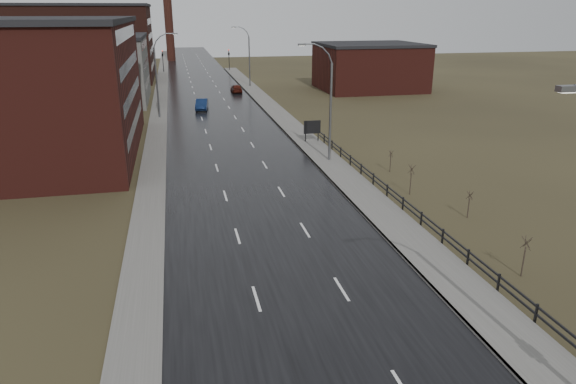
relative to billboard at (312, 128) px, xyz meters
name	(u,v)px	position (x,y,z in m)	size (l,w,h in m)	color
road	(219,118)	(-9.10, 16.17, -1.67)	(14.00, 300.00, 0.06)	black
sidewalk_right	(330,163)	(-0.50, -8.83, -1.61)	(3.20, 180.00, 0.18)	#595651
curb_right	(315,164)	(-2.02, -8.83, -1.61)	(0.16, 180.00, 0.18)	slate
sidewalk_left	(158,121)	(-17.30, 16.17, -1.64)	(2.40, 260.00, 0.12)	#595651
warehouse_near	(17,89)	(-30.09, 1.17, 5.06)	(22.44, 28.56, 13.50)	#471914
warehouse_mid	(95,69)	(-27.09, 34.17, 3.56)	(16.32, 20.40, 10.50)	slate
warehouse_far	(88,43)	(-32.09, 64.17, 6.06)	(26.52, 24.48, 15.50)	#331611
building_right	(369,66)	(21.20, 38.17, 2.56)	(18.36, 16.32, 8.50)	#471914
smokestack	(168,6)	(-15.10, 106.17, 13.80)	(2.70, 2.70, 30.70)	#331611
streetlight_right_mid	(328,103)	(-0.60, -7.83, 4.13)	(3.36, 0.28, 11.35)	slate
streetlight_left	(158,75)	(-16.80, 18.17, 4.13)	(3.36, 0.28, 11.35)	slate
streetlight_right_far	(248,56)	(-0.60, 46.17, 4.13)	(3.36, 0.28, 11.35)	slate
guardrail	(426,221)	(1.20, -25.52, -0.99)	(0.10, 53.05, 1.10)	black
shrub_c	(524,256)	(3.54, -32.55, -0.42)	(0.57, 0.60, 2.41)	#382D23
shrub_d	(469,204)	(5.23, -24.06, -0.64)	(0.48, 0.51, 2.01)	#382D23
shrub_e	(411,179)	(3.31, -18.56, -0.37)	(0.59, 0.62, 2.51)	#382D23
shrub_f	(391,160)	(4.21, -12.35, -0.62)	(0.49, 0.51, 2.05)	#382D23
billboard	(312,128)	(0.00, 0.00, 0.00)	(1.94, 0.17, 2.54)	black
traffic_light_left	(162,53)	(-17.10, 76.17, 2.90)	(0.58, 2.73, 5.30)	black
traffic_light_right	(229,52)	(-1.10, 76.17, 2.90)	(0.58, 2.73, 5.30)	black
car_near	(202,105)	(-10.96, 23.26, -0.91)	(1.68, 4.82, 1.59)	#0D1D42
car_far	(236,89)	(-3.83, 39.10, -0.93)	(1.82, 4.52, 1.54)	#43120B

